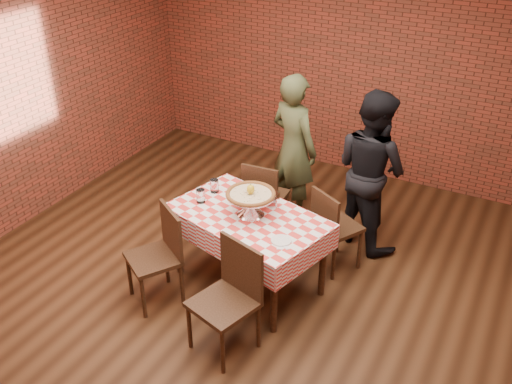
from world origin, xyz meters
The scene contains 19 objects.
ground centered at (0.00, 0.00, 0.00)m, with size 6.00×6.00×0.00m, color black.
back_wall centered at (0.00, 3.00, 1.45)m, with size 5.50×5.50×0.00m, color brown.
table centered at (-0.06, 0.32, 0.38)m, with size 1.37×0.82×0.75m, color #442B19.
tablecloth centered at (-0.06, 0.32, 0.64)m, with size 1.41×0.86×0.24m, color red, non-canonical shape.
pizza_stand centered at (-0.04, 0.35, 0.86)m, with size 0.44×0.44×0.20m, color silver, non-canonical shape.
pizza centered at (-0.04, 0.35, 0.96)m, with size 0.44×0.44×0.03m, color beige.
lemon centered at (-0.04, 0.35, 1.01)m, with size 0.07×0.07×0.09m, color gold.
water_glass_left centered at (-0.55, 0.32, 0.82)m, with size 0.08×0.08×0.13m, color white.
water_glass_right centered at (-0.54, 0.54, 0.82)m, with size 0.08×0.08×0.13m, color white.
side_plate centered at (0.38, 0.09, 0.76)m, with size 0.17×0.17×0.01m, color white.
sweetener_packet_a centered at (0.42, -0.01, 0.76)m, with size 0.05×0.04×0.01m, color white.
sweetener_packet_b centered at (0.46, 0.03, 0.76)m, with size 0.05×0.04×0.01m, color white.
condiment_caddy centered at (0.07, 0.57, 0.83)m, with size 0.10×0.08×0.14m, color silver.
chair_near_left centered at (-0.68, -0.28, 0.45)m, with size 0.42×0.42×0.90m, color #442B19, non-canonical shape.
chair_near_right centered at (0.17, -0.51, 0.47)m, with size 0.46×0.46×0.94m, color #442B19, non-canonical shape.
chair_far_left centered at (-0.30, 1.17, 0.44)m, with size 0.39×0.39×0.87m, color #442B19, non-canonical shape.
chair_far_right centered at (0.57, 0.96, 0.43)m, with size 0.38×0.38×0.86m, color #442B19, non-canonical shape.
diner_olive centered at (-0.22, 1.63, 0.82)m, with size 0.60×0.39×1.65m, color #424A2A.
diner_black centered at (0.67, 1.53, 0.83)m, with size 0.81×0.63×1.66m, color black.
Camera 1 is at (2.05, -3.50, 3.51)m, focal length 40.75 mm.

